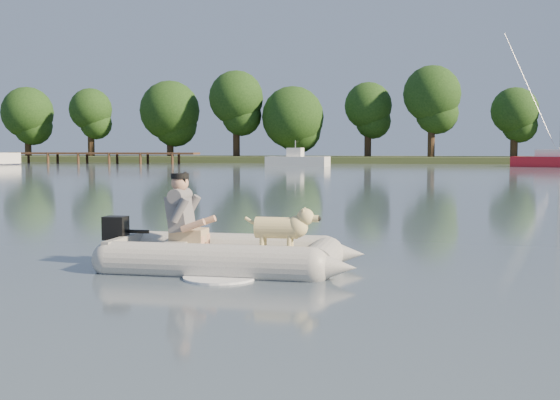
% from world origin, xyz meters
% --- Properties ---
extents(water, '(160.00, 160.00, 0.00)m').
position_xyz_m(water, '(0.00, 0.00, 0.00)').
color(water, slate).
rests_on(water, ground).
extents(shore_bank, '(160.00, 12.00, 0.70)m').
position_xyz_m(shore_bank, '(0.00, 62.00, 0.25)').
color(shore_bank, '#47512D').
rests_on(shore_bank, water).
extents(dock, '(18.00, 2.00, 1.04)m').
position_xyz_m(dock, '(-26.00, 52.00, 0.52)').
color(dock, '#4C331E').
rests_on(dock, water).
extents(treeline, '(84.66, 7.35, 9.27)m').
position_xyz_m(treeline, '(5.75, 61.07, 5.30)').
color(treeline, '#332316').
rests_on(treeline, shore_bank).
extents(dinghy, '(4.13, 2.60, 1.28)m').
position_xyz_m(dinghy, '(-0.20, 0.09, 0.54)').
color(dinghy, gray).
rests_on(dinghy, water).
extents(man, '(0.67, 0.58, 0.99)m').
position_xyz_m(man, '(-0.84, 0.15, 0.71)').
color(man, slate).
rests_on(man, dinghy).
extents(dog, '(0.86, 0.32, 0.57)m').
position_xyz_m(dog, '(0.39, 0.13, 0.47)').
color(dog, '#D1BC79').
rests_on(dog, dinghy).
extents(outboard_motor, '(0.38, 0.27, 0.72)m').
position_xyz_m(outboard_motor, '(-1.73, 0.11, 0.28)').
color(outboard_motor, black).
rests_on(outboard_motor, dinghy).
extents(motorboat, '(5.31, 2.67, 2.15)m').
position_xyz_m(motorboat, '(-6.98, 46.68, 0.98)').
color(motorboat, white).
rests_on(motorboat, water).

